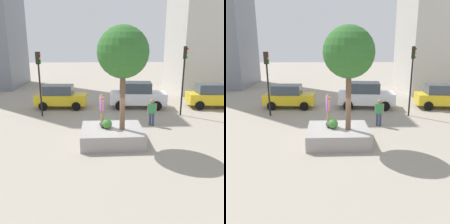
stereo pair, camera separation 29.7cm
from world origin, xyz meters
The scene contains 13 objects.
ground_plane centered at (0.00, 0.00, 0.00)m, with size 120.00×120.00×0.00m, color #9E9384.
planter_ledge centered at (0.02, -0.27, 0.40)m, with size 3.27×2.81×0.80m, color gray.
plaza_tree centered at (0.54, -0.46, 4.75)m, with size 2.57×2.57×5.27m.
boxwood_shrub centered at (-0.29, 0.02, 1.04)m, with size 0.48×0.48×0.48m, color #4C8C3D.
hedge_clump centered at (-0.25, -0.29, 1.06)m, with size 0.52×0.52×0.52m, color #3D7A33.
skateboard centered at (-0.50, 0.09, 0.86)m, with size 0.30×0.82×0.07m.
skateboarder centered at (-0.50, 0.09, 1.86)m, with size 0.27×0.57×1.71m.
sedan_parked centered at (-3.76, 7.38, 0.97)m, with size 4.22×2.14×1.91m.
police_car centered at (2.58, 7.15, 1.08)m, with size 4.76×2.55×2.13m.
taxi_cab centered at (8.88, 6.80, 1.01)m, with size 4.42×2.31×1.99m.
traffic_light_corner centered at (5.48, 4.64, 3.38)m, with size 0.37×0.34×5.01m.
traffic_light_median centered at (-4.82, 5.03, 3.16)m, with size 0.37×0.33×4.64m.
pedestrian_crossing centered at (2.77, 2.38, 1.02)m, with size 0.57×0.34×1.76m.
Camera 2 is at (-0.46, -12.73, 5.17)m, focal length 39.43 mm.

